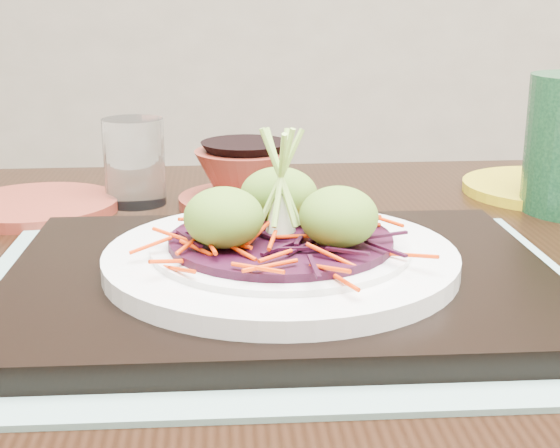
{
  "coord_description": "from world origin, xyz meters",
  "views": [
    {
      "loc": [
        -0.11,
        -0.5,
        1.03
      ],
      "look_at": [
        -0.09,
        0.06,
        0.86
      ],
      "focal_mm": 50.0,
      "sensor_mm": 36.0,
      "label": 1
    }
  ],
  "objects_px": {
    "terracotta_side_plate": "(37,206)",
    "terracotta_bowl_set": "(245,181)",
    "dining_table": "(285,401)",
    "water_glass": "(134,162)",
    "yellow_plate": "(546,188)",
    "white_plate": "(281,257)",
    "serving_tray": "(281,279)"
  },
  "relations": [
    {
      "from": "white_plate",
      "to": "serving_tray",
      "type": "bearing_deg",
      "value": -165.96
    },
    {
      "from": "yellow_plate",
      "to": "terracotta_bowl_set",
      "type": "bearing_deg",
      "value": -172.48
    },
    {
      "from": "serving_tray",
      "to": "white_plate",
      "type": "height_order",
      "value": "white_plate"
    },
    {
      "from": "serving_tray",
      "to": "yellow_plate",
      "type": "height_order",
      "value": "serving_tray"
    },
    {
      "from": "serving_tray",
      "to": "terracotta_bowl_set",
      "type": "bearing_deg",
      "value": 94.42
    },
    {
      "from": "water_glass",
      "to": "terracotta_bowl_set",
      "type": "relative_size",
      "value": 0.54
    },
    {
      "from": "terracotta_bowl_set",
      "to": "serving_tray",
      "type": "bearing_deg",
      "value": -83.4
    },
    {
      "from": "serving_tray",
      "to": "water_glass",
      "type": "relative_size",
      "value": 4.36
    },
    {
      "from": "terracotta_side_plate",
      "to": "terracotta_bowl_set",
      "type": "distance_m",
      "value": 0.22
    },
    {
      "from": "serving_tray",
      "to": "terracotta_bowl_set",
      "type": "height_order",
      "value": "terracotta_bowl_set"
    },
    {
      "from": "serving_tray",
      "to": "terracotta_side_plate",
      "type": "relative_size",
      "value": 2.41
    },
    {
      "from": "terracotta_side_plate",
      "to": "water_glass",
      "type": "height_order",
      "value": "water_glass"
    },
    {
      "from": "white_plate",
      "to": "yellow_plate",
      "type": "distance_m",
      "value": 0.43
    },
    {
      "from": "dining_table",
      "to": "terracotta_bowl_set",
      "type": "relative_size",
      "value": 7.84
    },
    {
      "from": "dining_table",
      "to": "terracotta_side_plate",
      "type": "relative_size",
      "value": 8.1
    },
    {
      "from": "dining_table",
      "to": "white_plate",
      "type": "height_order",
      "value": "white_plate"
    },
    {
      "from": "dining_table",
      "to": "terracotta_side_plate",
      "type": "height_order",
      "value": "terracotta_side_plate"
    },
    {
      "from": "yellow_plate",
      "to": "white_plate",
      "type": "bearing_deg",
      "value": -135.49
    },
    {
      "from": "white_plate",
      "to": "terracotta_side_plate",
      "type": "distance_m",
      "value": 0.34
    },
    {
      "from": "dining_table",
      "to": "terracotta_bowl_set",
      "type": "xyz_separation_m",
      "value": [
        -0.03,
        0.22,
        0.13
      ]
    },
    {
      "from": "white_plate",
      "to": "terracotta_bowl_set",
      "type": "relative_size",
      "value": 1.52
    },
    {
      "from": "water_glass",
      "to": "white_plate",
      "type": "bearing_deg",
      "value": -61.38
    },
    {
      "from": "water_glass",
      "to": "terracotta_side_plate",
      "type": "bearing_deg",
      "value": -163.92
    },
    {
      "from": "dining_table",
      "to": "terracotta_bowl_set",
      "type": "height_order",
      "value": "terracotta_bowl_set"
    },
    {
      "from": "dining_table",
      "to": "terracotta_side_plate",
      "type": "xyz_separation_m",
      "value": [
        -0.25,
        0.21,
        0.11
      ]
    },
    {
      "from": "white_plate",
      "to": "yellow_plate",
      "type": "xyz_separation_m",
      "value": [
        0.31,
        0.3,
        -0.02
      ]
    },
    {
      "from": "dining_table",
      "to": "yellow_plate",
      "type": "xyz_separation_m",
      "value": [
        0.3,
        0.27,
        0.11
      ]
    },
    {
      "from": "serving_tray",
      "to": "water_glass",
      "type": "bearing_deg",
      "value": 116.43
    },
    {
      "from": "white_plate",
      "to": "terracotta_bowl_set",
      "type": "xyz_separation_m",
      "value": [
        -0.03,
        0.26,
        -0.0
      ]
    },
    {
      "from": "dining_table",
      "to": "white_plate",
      "type": "xyz_separation_m",
      "value": [
        -0.0,
        -0.03,
        0.14
      ]
    },
    {
      "from": "white_plate",
      "to": "water_glass",
      "type": "distance_m",
      "value": 0.31
    },
    {
      "from": "water_glass",
      "to": "yellow_plate",
      "type": "height_order",
      "value": "water_glass"
    }
  ]
}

